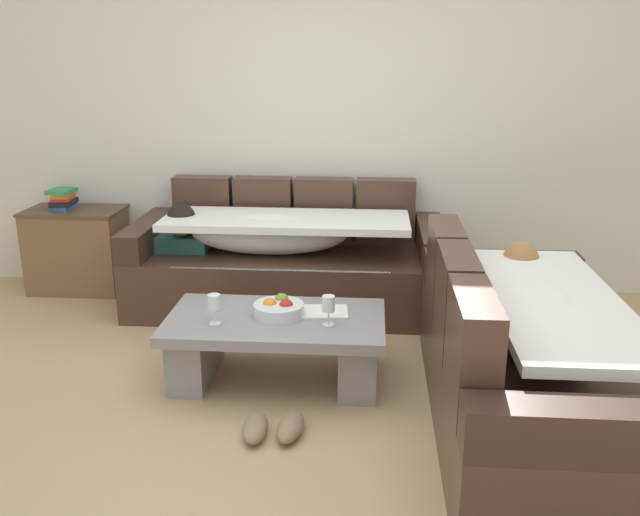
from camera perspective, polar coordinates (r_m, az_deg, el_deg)
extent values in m
plane|color=tan|center=(3.50, -2.58, -13.53)|extent=(14.00, 14.00, 0.00)
cube|color=silver|center=(5.18, 0.19, 12.19)|extent=(9.00, 0.10, 2.70)
cube|color=#472D23|center=(4.89, -2.71, -1.78)|extent=(2.21, 0.92, 0.42)
cube|color=#472D23|center=(5.26, -9.79, 4.30)|extent=(0.43, 0.16, 0.46)
cube|color=#472D23|center=(5.17, -4.80, 4.26)|extent=(0.43, 0.16, 0.46)
cube|color=#472D23|center=(5.11, 0.34, 4.19)|extent=(0.43, 0.16, 0.46)
cube|color=#472D23|center=(5.10, 5.54, 4.08)|extent=(0.43, 0.16, 0.46)
cube|color=#39241C|center=(5.03, -14.32, 1.92)|extent=(0.18, 0.92, 0.20)
cube|color=#39241C|center=(4.78, 9.41, 1.46)|extent=(0.18, 0.92, 0.20)
cube|color=#2D6660|center=(4.95, -11.35, 1.34)|extent=(0.36, 0.28, 0.11)
sphere|color=#936B4C|center=(4.87, -11.59, 3.03)|extent=(0.21, 0.21, 0.21)
sphere|color=black|center=(4.87, -11.61, 3.37)|extent=(0.20, 0.20, 0.20)
ellipsoid|color=white|center=(4.76, -4.33, 2.07)|extent=(1.10, 0.44, 0.28)
cube|color=white|center=(4.70, -2.89, 3.16)|extent=(1.70, 0.60, 0.05)
cube|color=white|center=(4.47, -3.41, -3.32)|extent=(1.44, 0.04, 0.38)
cube|color=#472D23|center=(3.51, 17.26, -10.34)|extent=(0.92, 2.03, 0.42)
cube|color=#472D23|center=(2.76, 12.71, -7.51)|extent=(0.16, 0.52, 0.46)
cube|color=#472D23|center=(3.27, 11.41, -3.51)|extent=(0.16, 0.52, 0.46)
cube|color=#472D23|center=(3.79, 10.48, -0.60)|extent=(0.16, 0.52, 0.46)
cube|color=#39241C|center=(2.59, 22.25, -13.42)|extent=(0.92, 0.18, 0.20)
cube|color=#39241C|center=(4.24, 15.02, -0.91)|extent=(0.92, 0.18, 0.20)
cube|color=gray|center=(4.00, 15.78, -2.70)|extent=(0.28, 0.36, 0.11)
sphere|color=#936B4C|center=(3.96, 16.53, -0.52)|extent=(0.21, 0.21, 0.21)
sphere|color=#9E7042|center=(3.95, 16.56, -0.10)|extent=(0.20, 0.20, 0.20)
ellipsoid|color=white|center=(3.41, 18.47, -4.81)|extent=(0.44, 1.10, 0.28)
cube|color=white|center=(3.35, 19.09, -3.44)|extent=(0.60, 1.54, 0.05)
cube|color=white|center=(3.63, 24.18, -9.85)|extent=(0.04, 1.30, 0.38)
cube|color=gray|center=(3.75, -3.76, -5.41)|extent=(1.20, 0.68, 0.06)
cube|color=gray|center=(3.92, -10.44, -7.71)|extent=(0.20, 0.54, 0.32)
cube|color=gray|center=(3.79, 3.26, -8.28)|extent=(0.20, 0.54, 0.32)
cylinder|color=silver|center=(3.75, -3.50, -4.38)|extent=(0.28, 0.28, 0.07)
sphere|color=red|center=(3.73, -2.87, -4.08)|extent=(0.08, 0.08, 0.08)
sphere|color=orange|center=(3.75, -4.25, -3.97)|extent=(0.08, 0.08, 0.08)
sphere|color=#639C2E|center=(3.82, -3.25, -3.56)|extent=(0.08, 0.08, 0.08)
cylinder|color=silver|center=(3.69, -8.82, -5.46)|extent=(0.06, 0.06, 0.01)
cylinder|color=silver|center=(3.67, -8.85, -4.87)|extent=(0.01, 0.01, 0.07)
cylinder|color=silver|center=(3.64, -8.91, -3.70)|extent=(0.07, 0.07, 0.08)
cylinder|color=silver|center=(3.62, 0.71, -5.65)|extent=(0.06, 0.06, 0.01)
cylinder|color=silver|center=(3.61, 0.72, -5.06)|extent=(0.01, 0.01, 0.07)
cylinder|color=silver|center=(3.58, 0.72, -3.87)|extent=(0.07, 0.07, 0.08)
cube|color=white|center=(3.80, 0.23, -4.54)|extent=(0.30, 0.23, 0.01)
cube|color=brown|center=(5.54, -19.73, 0.56)|extent=(0.70, 0.42, 0.62)
cube|color=brown|center=(5.47, -20.06, 3.78)|extent=(0.72, 0.44, 0.02)
cube|color=#2D569E|center=(5.49, -20.77, 4.03)|extent=(0.14, 0.20, 0.03)
cube|color=black|center=(5.50, -20.79, 4.42)|extent=(0.17, 0.23, 0.04)
cube|color=red|center=(5.48, -20.83, 4.71)|extent=(0.15, 0.19, 0.02)
cube|color=#B76623|center=(5.46, -20.85, 4.96)|extent=(0.15, 0.19, 0.03)
cube|color=#338C59|center=(5.47, -20.96, 5.29)|extent=(0.19, 0.21, 0.03)
ellipsoid|color=#8C7259|center=(3.37, -5.48, -14.04)|extent=(0.14, 0.28, 0.09)
ellipsoid|color=#8C7259|center=(3.36, -2.48, -14.05)|extent=(0.15, 0.28, 0.09)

